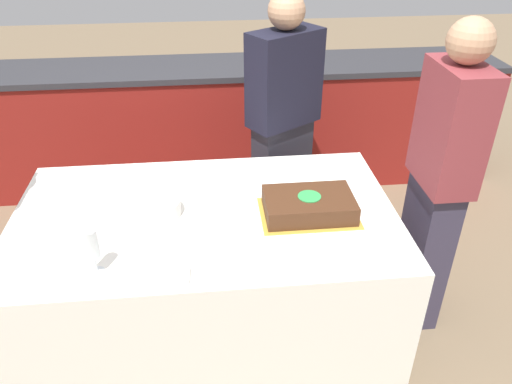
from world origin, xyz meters
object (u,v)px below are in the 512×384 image
object	(u,v)px
person_cutting_cake	(283,127)
person_seated_right	(439,183)
wine_glass	(92,244)
plate_stack	(156,207)
cake	(309,205)

from	to	relation	value
person_cutting_cake	person_seated_right	size ratio (longest dim) A/B	0.99
wine_glass	person_cutting_cake	world-z (taller)	person_cutting_cake
plate_stack	wine_glass	distance (m)	0.44
person_seated_right	plate_stack	bearing A→B (deg)	-90.60
person_seated_right	wine_glass	bearing A→B (deg)	-76.63
cake	wine_glass	xyz separation A→B (m)	(-0.90, -0.31, 0.09)
person_cutting_cake	person_seated_right	distance (m)	0.97
wine_glass	plate_stack	bearing A→B (deg)	61.42
plate_stack	person_cutting_cake	bearing A→B (deg)	46.36
wine_glass	person_cutting_cake	xyz separation A→B (m)	(0.90, 1.11, -0.06)
cake	wine_glass	world-z (taller)	wine_glass
wine_glass	person_seated_right	size ratio (longest dim) A/B	0.13
person_cutting_cake	plate_stack	bearing A→B (deg)	13.84
cake	plate_stack	bearing A→B (deg)	174.51
plate_stack	person_seated_right	xyz separation A→B (m)	(1.33, -0.01, 0.06)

